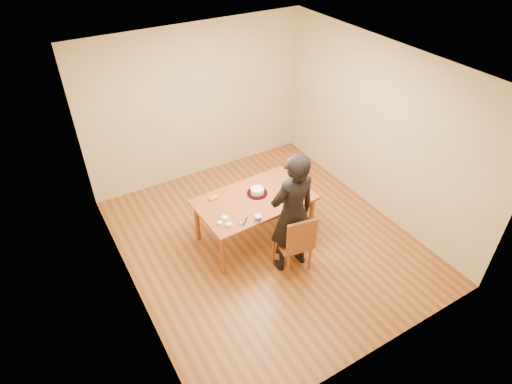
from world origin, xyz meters
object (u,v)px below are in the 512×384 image
dining_chair (292,242)px  person (292,214)px  cake_plate (257,193)px  cake (257,191)px  dining_table (254,200)px

dining_chair → person: 0.47m
dining_chair → cake_plate: (-0.05, 0.85, 0.31)m
cake → dining_chair: bearing=-86.4°
dining_chair → person: size_ratio=0.23×
cake_plate → person: (0.05, -0.81, 0.15)m
cake → person: 0.82m
dining_table → dining_chair: dining_table is taller
dining_chair → cake_plate: bearing=103.7°
cake_plate → dining_table: bearing=-141.4°
dining_table → cake: bearing=36.1°
dining_table → cake_plate: (0.10, 0.08, 0.03)m
dining_chair → cake: bearing=103.7°
dining_table → dining_chair: size_ratio=3.90×
cake_plate → cake: cake is taller
dining_chair → cake: (-0.05, 0.85, 0.35)m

